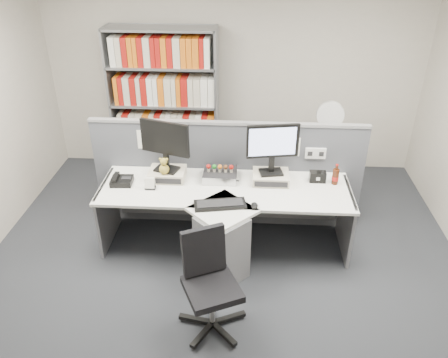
# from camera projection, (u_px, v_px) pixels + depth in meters

# --- Properties ---
(ground) EXTENTS (5.50, 5.50, 0.00)m
(ground) POSITION_uv_depth(u_px,v_px,m) (220.00, 296.00, 4.30)
(ground) COLOR #313339
(ground) RESTS_ON ground
(room_shell) EXTENTS (5.04, 5.54, 2.72)m
(room_shell) POSITION_uv_depth(u_px,v_px,m) (219.00, 122.00, 3.41)
(room_shell) COLOR beige
(room_shell) RESTS_ON ground
(partition) EXTENTS (3.00, 0.08, 1.27)m
(partition) POSITION_uv_depth(u_px,v_px,m) (228.00, 174.00, 5.06)
(partition) COLOR #4E5159
(partition) RESTS_ON ground
(desk) EXTENTS (2.60, 1.20, 0.72)m
(desk) POSITION_uv_depth(u_px,v_px,m) (224.00, 221.00, 4.59)
(desk) COLOR white
(desk) RESTS_ON ground
(monitor_riser_left) EXTENTS (0.38, 0.31, 0.10)m
(monitor_riser_left) POSITION_uv_depth(u_px,v_px,m) (167.00, 174.00, 4.79)
(monitor_riser_left) COLOR beige
(monitor_riser_left) RESTS_ON desk
(monitor_riser_right) EXTENTS (0.38, 0.31, 0.10)m
(monitor_riser_right) POSITION_uv_depth(u_px,v_px,m) (271.00, 177.00, 4.74)
(monitor_riser_right) COLOR beige
(monitor_riser_right) RESTS_ON desk
(monitor_left) EXTENTS (0.52, 0.24, 0.55)m
(monitor_left) POSITION_uv_depth(u_px,v_px,m) (165.00, 142.00, 4.61)
(monitor_left) COLOR black
(monitor_left) RESTS_ON monitor_riser_left
(monitor_right) EXTENTS (0.53, 0.21, 0.55)m
(monitor_right) POSITION_uv_depth(u_px,v_px,m) (273.00, 145.00, 4.55)
(monitor_right) COLOR black
(monitor_right) RESTS_ON monitor_riser_right
(desktop_pc) EXTENTS (0.35, 0.31, 0.09)m
(desktop_pc) POSITION_uv_depth(u_px,v_px,m) (220.00, 175.00, 4.79)
(desktop_pc) COLOR black
(desktop_pc) RESTS_ON desk
(figurines) EXTENTS (0.29, 0.05, 0.09)m
(figurines) POSITION_uv_depth(u_px,v_px,m) (220.00, 168.00, 4.73)
(figurines) COLOR beige
(figurines) RESTS_ON desktop_pc
(keyboard) EXTENTS (0.53, 0.28, 0.03)m
(keyboard) POSITION_uv_depth(u_px,v_px,m) (220.00, 204.00, 4.35)
(keyboard) COLOR black
(keyboard) RESTS_ON desk
(mouse) EXTENTS (0.07, 0.11, 0.04)m
(mouse) POSITION_uv_depth(u_px,v_px,m) (254.00, 206.00, 4.32)
(mouse) COLOR black
(mouse) RESTS_ON desk
(desk_phone) EXTENTS (0.23, 0.21, 0.09)m
(desk_phone) POSITION_uv_depth(u_px,v_px,m) (121.00, 181.00, 4.71)
(desk_phone) COLOR black
(desk_phone) RESTS_ON desk
(desk_calendar) EXTENTS (0.11, 0.08, 0.13)m
(desk_calendar) POSITION_uv_depth(u_px,v_px,m) (150.00, 184.00, 4.60)
(desk_calendar) COLOR black
(desk_calendar) RESTS_ON desk
(plush_toy) EXTENTS (0.11, 0.11, 0.18)m
(plush_toy) POSITION_uv_depth(u_px,v_px,m) (164.00, 167.00, 4.66)
(plush_toy) COLOR #A89538
(plush_toy) RESTS_ON monitor_riser_left
(speaker) EXTENTS (0.17, 0.09, 0.11)m
(speaker) POSITION_uv_depth(u_px,v_px,m) (318.00, 177.00, 4.73)
(speaker) COLOR black
(speaker) RESTS_ON desk
(cola_bottle) EXTENTS (0.07, 0.07, 0.23)m
(cola_bottle) POSITION_uv_depth(u_px,v_px,m) (335.00, 177.00, 4.68)
(cola_bottle) COLOR #3F190A
(cola_bottle) RESTS_ON desk
(shelving_unit) EXTENTS (1.41, 0.40, 2.00)m
(shelving_unit) POSITION_uv_depth(u_px,v_px,m) (165.00, 106.00, 5.98)
(shelving_unit) COLOR gray
(shelving_unit) RESTS_ON ground
(filing_cabinet) EXTENTS (0.45, 0.61, 0.70)m
(filing_cabinet) POSITION_uv_depth(u_px,v_px,m) (323.00, 168.00, 5.79)
(filing_cabinet) COLOR gray
(filing_cabinet) RESTS_ON ground
(desk_fan) EXTENTS (0.33, 0.20, 0.56)m
(desk_fan) POSITION_uv_depth(u_px,v_px,m) (330.00, 118.00, 5.44)
(desk_fan) COLOR white
(desk_fan) RESTS_ON filing_cabinet
(office_chair) EXTENTS (0.60, 0.60, 0.91)m
(office_chair) POSITION_uv_depth(u_px,v_px,m) (209.00, 280.00, 3.80)
(office_chair) COLOR silver
(office_chair) RESTS_ON ground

